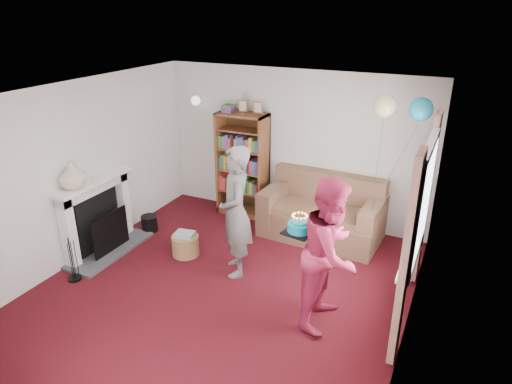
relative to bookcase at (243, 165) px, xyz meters
The scene contains 16 objects.
ground 2.59m from the bookcase, 70.38° to the right, with size 5.00×5.00×0.00m, color black.
wall_back 0.93m from the bookcase, 14.37° to the left, with size 4.50×0.02×2.50m, color silver.
wall_left 2.74m from the bookcase, 122.06° to the right, with size 0.02×5.00×2.50m, color silver.
wall_right 3.86m from the bookcase, 36.75° to the right, with size 0.02×5.00×2.50m, color silver.
ceiling 2.94m from the bookcase, 70.38° to the right, with size 4.50×5.00×0.01m, color white.
fireplace 2.49m from the bookcase, 121.03° to the right, with size 0.55×1.80×1.12m.
window_bay 3.49m from the bookcase, 29.33° to the right, with size 0.14×2.02×2.20m.
wall_sconce 1.37m from the bookcase, behind, with size 0.16×0.23×0.16m.
bookcase is the anchor object (origin of this frame).
sofa 1.61m from the bookcase, ahead, with size 1.81×0.96×0.96m.
wicker_basket 1.83m from the bookcase, 93.50° to the right, with size 0.40×0.40×0.36m.
person_striped 1.93m from the bookcase, 66.09° to the right, with size 0.65×0.43×1.79m, color black.
person_magenta 3.13m from the bookcase, 45.07° to the right, with size 0.85×0.67×1.76m, color #B02348.
birthday_cake 2.84m from the bookcase, 50.15° to the right, with size 0.32×0.32×0.22m.
balloons 2.97m from the bookcase, 14.00° to the right, with size 0.73×0.30×1.68m.
mantel_vase 2.81m from the bookcase, 117.96° to the right, with size 0.36×0.36×0.38m, color beige.
Camera 1 is at (2.52, -4.23, 3.43)m, focal length 32.00 mm.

